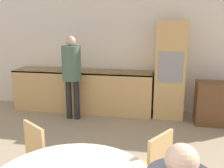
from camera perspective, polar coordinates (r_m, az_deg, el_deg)
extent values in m
cube|color=silver|center=(5.58, 4.50, 7.24)|extent=(6.85, 0.05, 2.60)
cube|color=tan|center=(5.61, -6.71, -1.56)|extent=(3.07, 0.60, 0.91)
cube|color=black|center=(5.51, -6.83, 2.88)|extent=(3.07, 0.60, 0.03)
cube|color=tan|center=(5.26, 13.04, 3.15)|extent=(0.59, 0.58, 1.98)
cube|color=gray|center=(4.95, 13.21, 3.69)|extent=(0.47, 0.01, 0.60)
cube|color=brown|center=(5.23, 23.66, -4.15)|extent=(0.95, 0.45, 0.83)
cube|color=tan|center=(2.75, -17.26, -13.35)|extent=(0.33, 0.24, 0.47)
cube|color=tan|center=(2.46, 10.95, -16.29)|extent=(0.23, 0.34, 0.47)
sphere|color=tan|center=(1.49, 15.66, -16.42)|extent=(0.19, 0.19, 0.19)
cylinder|color=#262628|center=(5.19, -9.84, -3.45)|extent=(0.12, 0.12, 0.82)
cylinder|color=#262628|center=(5.13, -8.07, -3.57)|extent=(0.12, 0.12, 0.82)
cylinder|color=#4C6656|center=(4.99, -9.27, 4.72)|extent=(0.38, 0.38, 0.68)
sphere|color=tan|center=(4.95, -9.46, 9.70)|extent=(0.19, 0.19, 0.19)
cylinder|color=silver|center=(1.97, -9.47, -18.36)|extent=(0.03, 0.03, 0.01)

